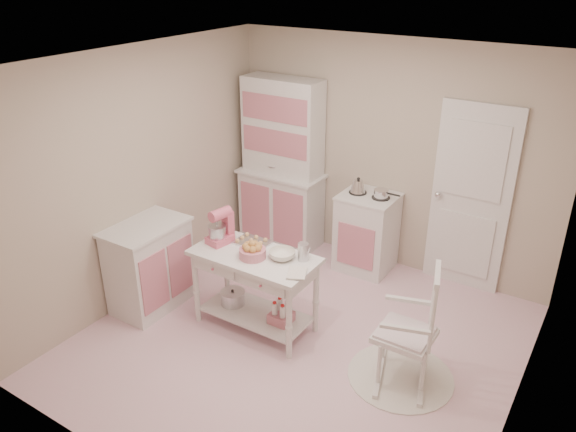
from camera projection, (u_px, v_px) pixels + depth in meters
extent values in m
plane|color=pink|center=(300.00, 341.00, 5.35)|extent=(3.80, 3.80, 0.00)
cube|color=white|center=(303.00, 63.00, 4.25)|extent=(3.80, 3.80, 0.04)
cube|color=#B4A892|center=(390.00, 157.00, 6.25)|extent=(3.80, 0.04, 2.60)
cube|color=#B4A892|center=(136.00, 333.00, 3.34)|extent=(3.80, 0.04, 2.60)
cube|color=#B4A892|center=(142.00, 176.00, 5.72)|extent=(0.04, 3.80, 2.60)
cube|color=#B4A892|center=(536.00, 281.00, 3.87)|extent=(0.04, 3.80, 2.60)
cube|color=white|center=(471.00, 199.00, 5.88)|extent=(0.82, 0.05, 2.04)
cube|color=white|center=(281.00, 164.00, 6.80)|extent=(1.06, 0.50, 2.08)
cube|color=white|center=(367.00, 232.00, 6.43)|extent=(0.62, 0.57, 0.92)
cube|color=white|center=(150.00, 266.00, 5.73)|extent=(0.54, 0.84, 0.92)
cylinder|color=white|center=(400.00, 376.00, 4.90)|extent=(0.92, 0.92, 0.01)
cube|color=white|center=(406.00, 325.00, 4.67)|extent=(0.67, 0.83, 1.10)
cube|color=white|center=(255.00, 291.00, 5.41)|extent=(1.20, 0.60, 0.80)
cube|color=#D35973|center=(219.00, 227.00, 5.39)|extent=(0.25, 0.31, 0.34)
cube|color=silver|center=(252.00, 242.00, 5.45)|extent=(0.34, 0.24, 0.02)
cylinder|color=#C87383|center=(253.00, 253.00, 5.18)|extent=(0.25, 0.25, 0.09)
imported|color=silver|center=(282.00, 255.00, 5.16)|extent=(0.25, 0.25, 0.08)
cylinder|color=silver|center=(303.00, 252.00, 5.12)|extent=(0.10, 0.10, 0.17)
imported|color=silver|center=(288.00, 273.00, 4.93)|extent=(0.24, 0.27, 0.02)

